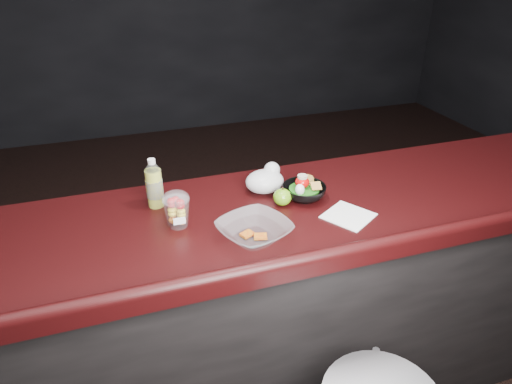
# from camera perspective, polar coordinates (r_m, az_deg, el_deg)

# --- Properties ---
(counter) EXTENTS (4.06, 0.71, 1.02)m
(counter) POSITION_cam_1_polar(r_m,az_deg,el_deg) (2.05, 1.28, -14.61)
(counter) COLOR black
(counter) RESTS_ON ground
(lemonade_bottle) EXTENTS (0.07, 0.07, 0.20)m
(lemonade_bottle) POSITION_cam_1_polar(r_m,az_deg,el_deg) (1.77, -12.58, 0.66)
(lemonade_bottle) COLOR gold
(lemonade_bottle) RESTS_ON counter
(fruit_cup) EXTENTS (0.10, 0.10, 0.14)m
(fruit_cup) POSITION_cam_1_polar(r_m,az_deg,el_deg) (1.63, -9.88, -2.07)
(fruit_cup) COLOR white
(fruit_cup) RESTS_ON counter
(green_apple) EXTENTS (0.07, 0.07, 0.07)m
(green_apple) POSITION_cam_1_polar(r_m,az_deg,el_deg) (1.76, 3.31, -0.63)
(green_apple) COLOR #367A0E
(green_apple) RESTS_ON counter
(plastic_bag) EXTENTS (0.16, 0.13, 0.12)m
(plastic_bag) POSITION_cam_1_polar(r_m,az_deg,el_deg) (1.85, 1.21, 1.52)
(plastic_bag) COLOR silver
(plastic_bag) RESTS_ON counter
(snack_bowl) EXTENTS (0.19, 0.19, 0.09)m
(snack_bowl) POSITION_cam_1_polar(r_m,az_deg,el_deg) (1.82, 5.99, 0.16)
(snack_bowl) COLOR black
(snack_bowl) RESTS_ON counter
(takeout_bowl) EXTENTS (0.31, 0.31, 0.06)m
(takeout_bowl) POSITION_cam_1_polar(r_m,az_deg,el_deg) (1.57, -0.22, -4.86)
(takeout_bowl) COLOR silver
(takeout_bowl) RESTS_ON counter
(paper_napkin) EXTENTS (0.22, 0.22, 0.00)m
(paper_napkin) POSITION_cam_1_polar(r_m,az_deg,el_deg) (1.73, 11.47, -2.93)
(paper_napkin) COLOR white
(paper_napkin) RESTS_ON counter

